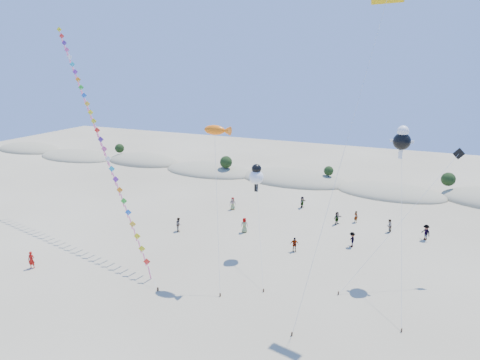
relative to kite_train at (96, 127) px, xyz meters
name	(u,v)px	position (x,y,z in m)	size (l,w,h in m)	color
ground	(126,337)	(14.55, -14.73, -12.65)	(160.00, 160.00, 0.00)	gray
dune_ridge	(299,180)	(15.60, 30.41, -12.54)	(145.30, 11.49, 5.57)	gray
kite_train	(96,127)	(0.00, 0.00, 0.00)	(25.24, 16.28, 24.46)	#3F2D1E
fish_kite	(217,131)	(16.56, -3.00, 1.12)	(3.41, 4.66, 14.27)	#3F2D1E
cartoon_kite_low	(256,176)	(18.33, 2.25, -4.17)	(4.32, 8.04, 9.70)	#3F2D1E
cartoon_kite_high	(402,140)	(31.72, 3.43, 0.32)	(2.67, 10.38, 14.24)	#3F2D1E
parafoil_kite	(386,4)	(29.65, -1.76, 10.94)	(5.13, 8.73, 24.50)	#3F2D1E
dark_kite	(429,188)	(34.45, 3.64, -3.95)	(9.13, 8.87, 12.19)	#3F2D1E
flyer_foreground	(31,260)	(-0.69, -9.89, -11.78)	(0.64, 0.42, 1.75)	#AE120D
beachgoers	(315,222)	(22.85, 10.81, -11.80)	(28.53, 15.13, 1.85)	slate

